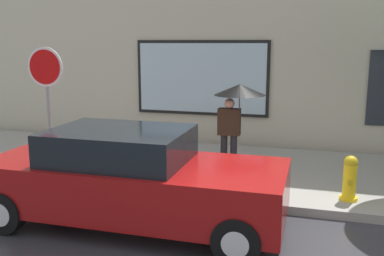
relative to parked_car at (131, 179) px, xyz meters
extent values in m
plane|color=#333338|center=(1.47, 0.01, -0.73)|extent=(60.00, 60.00, 0.00)
cube|color=gray|center=(1.47, 3.01, -0.66)|extent=(20.00, 4.00, 0.15)
cube|color=beige|center=(1.47, 5.51, 2.77)|extent=(20.00, 0.40, 7.00)
cube|color=black|center=(-0.29, 5.28, 1.12)|extent=(3.58, 0.06, 1.97)
cube|color=silver|center=(-0.29, 5.25, 1.12)|extent=(3.42, 0.03, 1.81)
cube|color=maroon|center=(0.04, 0.00, -0.10)|extent=(4.55, 1.76, 0.75)
cube|color=black|center=(-0.18, 0.00, 0.52)|extent=(2.05, 1.55, 0.48)
cylinder|color=black|center=(1.77, 0.81, -0.41)|extent=(0.64, 0.22, 0.64)
cylinder|color=silver|center=(1.77, 0.81, -0.41)|extent=(0.35, 0.24, 0.35)
cylinder|color=black|center=(1.77, -0.81, -0.41)|extent=(0.64, 0.22, 0.64)
cylinder|color=silver|center=(1.77, -0.81, -0.41)|extent=(0.35, 0.24, 0.35)
cylinder|color=black|center=(-1.68, 0.81, -0.41)|extent=(0.64, 0.22, 0.64)
cylinder|color=silver|center=(-1.68, 0.81, -0.41)|extent=(0.35, 0.24, 0.35)
cylinder|color=black|center=(-1.68, -0.81, -0.41)|extent=(0.64, 0.22, 0.64)
cylinder|color=silver|center=(-1.68, -0.81, -0.41)|extent=(0.35, 0.24, 0.35)
cylinder|color=yellow|center=(3.26, 1.60, -0.25)|extent=(0.22, 0.22, 0.66)
sphere|color=gold|center=(3.26, 1.60, 0.07)|extent=(0.23, 0.23, 0.23)
cylinder|color=gold|center=(3.26, 1.44, -0.22)|extent=(0.09, 0.12, 0.09)
cylinder|color=gold|center=(3.26, 1.76, -0.22)|extent=(0.09, 0.12, 0.09)
cylinder|color=yellow|center=(3.26, 1.60, -0.55)|extent=(0.30, 0.30, 0.06)
cylinder|color=black|center=(0.88, 2.70, -0.20)|extent=(0.14, 0.14, 0.77)
cylinder|color=black|center=(1.08, 2.70, -0.20)|extent=(0.14, 0.14, 0.77)
cube|color=black|center=(0.98, 2.70, 0.46)|extent=(0.45, 0.22, 0.54)
sphere|color=tan|center=(0.98, 2.70, 0.83)|extent=(0.21, 0.21, 0.21)
cylinder|color=#4C4C51|center=(1.18, 2.70, 0.71)|extent=(0.02, 0.02, 0.90)
cone|color=black|center=(1.18, 2.70, 1.12)|extent=(1.03, 1.03, 0.22)
cylinder|color=gray|center=(-2.37, 1.46, 0.67)|extent=(0.07, 0.07, 2.51)
cylinder|color=white|center=(-2.37, 1.42, 1.58)|extent=(0.76, 0.02, 0.76)
cylinder|color=red|center=(-2.37, 1.41, 1.58)|extent=(0.66, 0.02, 0.66)
camera|label=1|loc=(2.62, -5.82, 2.04)|focal=40.50mm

